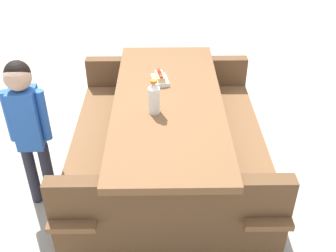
% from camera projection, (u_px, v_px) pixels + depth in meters
% --- Properties ---
extents(ground_plane, '(30.00, 30.00, 0.00)m').
position_uv_depth(ground_plane, '(168.00, 180.00, 3.27)').
color(ground_plane, '#ADA599').
rests_on(ground_plane, ground).
extents(picnic_table, '(1.83, 1.44, 0.75)m').
position_uv_depth(picnic_table, '(168.00, 135.00, 3.02)').
color(picnic_table, brown).
rests_on(picnic_table, ground).
extents(soda_bottle, '(0.08, 0.08, 0.24)m').
position_uv_depth(soda_bottle, '(154.00, 98.00, 2.65)').
color(soda_bottle, silver).
rests_on(soda_bottle, picnic_table).
extents(hotdog_tray, '(0.19, 0.14, 0.08)m').
position_uv_depth(hotdog_tray, '(160.00, 78.00, 3.05)').
color(hotdog_tray, white).
rests_on(hotdog_tray, picnic_table).
extents(child_in_coat, '(0.18, 0.28, 1.14)m').
position_uv_depth(child_in_coat, '(27.00, 119.00, 2.69)').
color(child_in_coat, '#262633').
rests_on(child_in_coat, ground).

